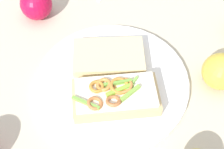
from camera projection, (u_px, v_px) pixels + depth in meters
The scene contains 6 objects.
ground_plane at pixel (112, 84), 0.68m from camera, with size 2.00×2.00×0.00m, color #BDB39C.
plate at pixel (112, 82), 0.68m from camera, with size 0.31×0.31×0.01m, color white.
sandwich at pixel (114, 96), 0.62m from camera, with size 0.17×0.09×0.05m.
bread_slice_side at pixel (109, 57), 0.69m from camera, with size 0.15×0.09×0.03m, color beige.
apple_1 at pixel (221, 71), 0.65m from camera, with size 0.08×0.08×0.08m, color gold.
apple_4 at pixel (36, 4), 0.77m from camera, with size 0.08×0.08×0.08m, color #B70C35.
Camera 1 is at (-0.05, -0.38, 0.56)m, focal length 52.70 mm.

